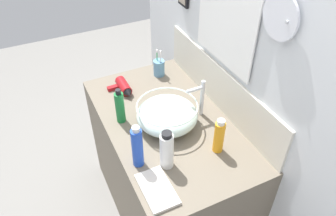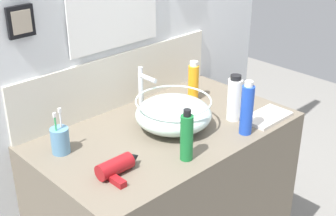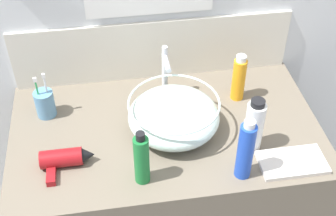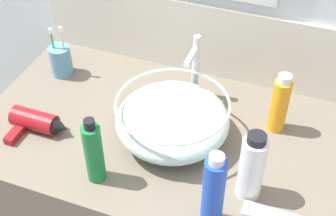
{
  "view_description": "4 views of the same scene",
  "coord_description": "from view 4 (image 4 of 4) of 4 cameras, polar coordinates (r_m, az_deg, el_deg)",
  "views": [
    {
      "loc": [
        1.24,
        -0.59,
        2.09
      ],
      "look_at": [
        0.01,
        0.0,
        0.95
      ],
      "focal_mm": 35.0,
      "sensor_mm": 36.0,
      "label": 1
    },
    {
      "loc": [
        -1.25,
        -1.32,
        1.83
      ],
      "look_at": [
        0.01,
        0.0,
        0.95
      ],
      "focal_mm": 50.0,
      "sensor_mm": 36.0,
      "label": 2
    },
    {
      "loc": [
        -0.19,
        -1.25,
        2.06
      ],
      "look_at": [
        0.01,
        0.0,
        0.95
      ],
      "focal_mm": 50.0,
      "sensor_mm": 36.0,
      "label": 3
    },
    {
      "loc": [
        0.36,
        -0.95,
        1.86
      ],
      "look_at": [
        0.01,
        0.0,
        0.95
      ],
      "focal_mm": 50.0,
      "sensor_mm": 36.0,
      "label": 4
    }
  ],
  "objects": [
    {
      "name": "soap_dispenser",
      "position": [
        1.25,
        -9.04,
        -5.36
      ],
      "size": [
        0.05,
        0.05,
        0.22
      ],
      "color": "#197233",
      "rests_on": "vanity_counter"
    },
    {
      "name": "glass_bowl_sink",
      "position": [
        1.37,
        0.54,
        -1.43
      ],
      "size": [
        0.33,
        0.33,
        0.14
      ],
      "color": "silver",
      "rests_on": "vanity_counter"
    },
    {
      "name": "faucet",
      "position": [
        1.48,
        3.27,
        5.29
      ],
      "size": [
        0.02,
        0.11,
        0.23
      ],
      "color": "silver",
      "rests_on": "vanity_counter"
    },
    {
      "name": "spray_bottle",
      "position": [
        1.42,
        13.45,
        0.46
      ],
      "size": [
        0.05,
        0.05,
        0.2
      ],
      "color": "orange",
      "rests_on": "vanity_counter"
    },
    {
      "name": "hair_drier",
      "position": [
        1.47,
        -15.64,
        -1.71
      ],
      "size": [
        0.19,
        0.13,
        0.06
      ],
      "color": "maroon",
      "rests_on": "vanity_counter"
    },
    {
      "name": "toothbrush_cup",
      "position": [
        1.66,
        -12.92,
        5.68
      ],
      "size": [
        0.07,
        0.07,
        0.19
      ],
      "color": "#598CB2",
      "rests_on": "vanity_counter"
    },
    {
      "name": "shampoo_bottle",
      "position": [
        1.22,
        10.17,
        -7.09
      ],
      "size": [
        0.07,
        0.07,
        0.22
      ],
      "color": "white",
      "rests_on": "vanity_counter"
    },
    {
      "name": "vanity_counter",
      "position": [
        1.76,
        -0.26,
        -12.85
      ],
      "size": [
        1.16,
        0.67,
        0.85
      ],
      "primitive_type": "cube",
      "color": "#6B6051",
      "rests_on": "ground"
    },
    {
      "name": "lotion_bottle",
      "position": [
        1.14,
        5.55,
        -10.18
      ],
      "size": [
        0.05,
        0.05,
        0.24
      ],
      "color": "blue",
      "rests_on": "vanity_counter"
    }
  ]
}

